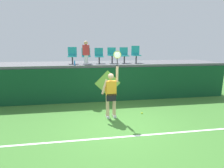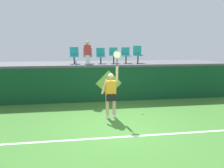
{
  "view_description": "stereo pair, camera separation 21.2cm",
  "coord_description": "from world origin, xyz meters",
  "px_view_note": "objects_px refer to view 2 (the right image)",
  "views": [
    {
      "loc": [
        -1.14,
        -5.68,
        2.72
      ],
      "look_at": [
        -0.08,
        0.99,
        1.26
      ],
      "focal_mm": 28.65,
      "sensor_mm": 36.0,
      "label": 1
    },
    {
      "loc": [
        -0.92,
        -5.7,
        2.72
      ],
      "look_at": [
        -0.08,
        0.99,
        1.26
      ],
      "focal_mm": 28.65,
      "sensor_mm": 36.0,
      "label": 2
    }
  ],
  "objects_px": {
    "tennis_player": "(111,93)",
    "tennis_ball": "(142,113)",
    "stadium_chair_1": "(88,55)",
    "stadium_chair_2": "(101,55)",
    "stadium_chair_3": "(114,54)",
    "stadium_chair_4": "(126,54)",
    "stadium_chair_5": "(138,54)",
    "stadium_chair_0": "(74,55)",
    "spectator_0": "(88,52)",
    "water_bottle": "(76,63)"
  },
  "relations": [
    {
      "from": "stadium_chair_4",
      "to": "tennis_ball",
      "type": "bearing_deg",
      "value": -87.0
    },
    {
      "from": "tennis_ball",
      "to": "tennis_player",
      "type": "bearing_deg",
      "value": -173.47
    },
    {
      "from": "stadium_chair_3",
      "to": "stadium_chair_5",
      "type": "height_order",
      "value": "stadium_chair_5"
    },
    {
      "from": "tennis_ball",
      "to": "stadium_chair_4",
      "type": "height_order",
      "value": "stadium_chair_4"
    },
    {
      "from": "stadium_chair_0",
      "to": "water_bottle",
      "type": "bearing_deg",
      "value": -79.78
    },
    {
      "from": "stadium_chair_3",
      "to": "tennis_ball",
      "type": "bearing_deg",
      "value": -73.98
    },
    {
      "from": "stadium_chair_4",
      "to": "stadium_chair_5",
      "type": "height_order",
      "value": "stadium_chair_5"
    },
    {
      "from": "stadium_chair_4",
      "to": "spectator_0",
      "type": "distance_m",
      "value": 2.04
    },
    {
      "from": "stadium_chair_2",
      "to": "stadium_chair_3",
      "type": "distance_m",
      "value": 0.68
    },
    {
      "from": "stadium_chair_0",
      "to": "stadium_chair_5",
      "type": "height_order",
      "value": "stadium_chair_5"
    },
    {
      "from": "tennis_ball",
      "to": "stadium_chair_2",
      "type": "xyz_separation_m",
      "value": [
        -1.48,
        2.79,
        2.2
      ]
    },
    {
      "from": "stadium_chair_2",
      "to": "stadium_chair_4",
      "type": "distance_m",
      "value": 1.33
    },
    {
      "from": "water_bottle",
      "to": "stadium_chair_2",
      "type": "height_order",
      "value": "stadium_chair_2"
    },
    {
      "from": "stadium_chair_0",
      "to": "stadium_chair_4",
      "type": "distance_m",
      "value": 2.69
    },
    {
      "from": "tennis_player",
      "to": "tennis_ball",
      "type": "xyz_separation_m",
      "value": [
        1.29,
        0.15,
        -0.94
      ]
    },
    {
      "from": "tennis_ball",
      "to": "stadium_chair_2",
      "type": "relative_size",
      "value": 0.08
    },
    {
      "from": "tennis_player",
      "to": "stadium_chair_5",
      "type": "distance_m",
      "value": 3.69
    },
    {
      "from": "stadium_chair_3",
      "to": "stadium_chair_1",
      "type": "bearing_deg",
      "value": 179.83
    },
    {
      "from": "water_bottle",
      "to": "tennis_player",
      "type": "bearing_deg",
      "value": -57.4
    },
    {
      "from": "water_bottle",
      "to": "stadium_chair_3",
      "type": "xyz_separation_m",
      "value": [
        1.9,
        0.73,
        0.36
      ]
    },
    {
      "from": "spectator_0",
      "to": "tennis_ball",
      "type": "bearing_deg",
      "value": -47.92
    },
    {
      "from": "stadium_chair_1",
      "to": "stadium_chair_4",
      "type": "relative_size",
      "value": 0.96
    },
    {
      "from": "stadium_chair_1",
      "to": "water_bottle",
      "type": "bearing_deg",
      "value": -127.07
    },
    {
      "from": "tennis_player",
      "to": "stadium_chair_1",
      "type": "xyz_separation_m",
      "value": [
        -0.85,
        2.93,
        1.27
      ]
    },
    {
      "from": "tennis_player",
      "to": "stadium_chair_4",
      "type": "xyz_separation_m",
      "value": [
        1.15,
        2.93,
        1.29
      ]
    },
    {
      "from": "stadium_chair_1",
      "to": "stadium_chair_3",
      "type": "height_order",
      "value": "stadium_chair_3"
    },
    {
      "from": "stadium_chair_4",
      "to": "stadium_chair_5",
      "type": "relative_size",
      "value": 0.91
    },
    {
      "from": "stadium_chair_2",
      "to": "water_bottle",
      "type": "bearing_deg",
      "value": -148.95
    },
    {
      "from": "tennis_ball",
      "to": "stadium_chair_5",
      "type": "bearing_deg",
      "value": 79.81
    },
    {
      "from": "stadium_chair_0",
      "to": "stadium_chair_5",
      "type": "relative_size",
      "value": 0.93
    },
    {
      "from": "stadium_chair_2",
      "to": "stadium_chair_3",
      "type": "height_order",
      "value": "stadium_chair_3"
    },
    {
      "from": "water_bottle",
      "to": "stadium_chair_3",
      "type": "distance_m",
      "value": 2.07
    },
    {
      "from": "water_bottle",
      "to": "stadium_chair_2",
      "type": "bearing_deg",
      "value": 31.05
    },
    {
      "from": "stadium_chair_0",
      "to": "stadium_chair_5",
      "type": "xyz_separation_m",
      "value": [
        3.33,
        0.0,
        0.04
      ]
    },
    {
      "from": "stadium_chair_4",
      "to": "stadium_chair_0",
      "type": "bearing_deg",
      "value": 179.93
    },
    {
      "from": "tennis_ball",
      "to": "spectator_0",
      "type": "height_order",
      "value": "spectator_0"
    },
    {
      "from": "water_bottle",
      "to": "stadium_chair_2",
      "type": "distance_m",
      "value": 1.46
    },
    {
      "from": "stadium_chair_1",
      "to": "spectator_0",
      "type": "height_order",
      "value": "spectator_0"
    },
    {
      "from": "stadium_chair_0",
      "to": "spectator_0",
      "type": "bearing_deg",
      "value": -30.94
    },
    {
      "from": "tennis_player",
      "to": "stadium_chair_2",
      "type": "height_order",
      "value": "stadium_chair_2"
    },
    {
      "from": "water_bottle",
      "to": "stadium_chair_4",
      "type": "distance_m",
      "value": 2.68
    },
    {
      "from": "stadium_chair_1",
      "to": "tennis_player",
      "type": "bearing_deg",
      "value": -73.82
    },
    {
      "from": "stadium_chair_3",
      "to": "tennis_player",
      "type": "bearing_deg",
      "value": -99.62
    },
    {
      "from": "stadium_chair_1",
      "to": "spectator_0",
      "type": "bearing_deg",
      "value": -90.0
    },
    {
      "from": "water_bottle",
      "to": "spectator_0",
      "type": "distance_m",
      "value": 0.8
    },
    {
      "from": "stadium_chair_0",
      "to": "stadium_chair_2",
      "type": "distance_m",
      "value": 1.36
    },
    {
      "from": "tennis_ball",
      "to": "stadium_chair_5",
      "type": "xyz_separation_m",
      "value": [
        0.5,
        2.79,
        2.27
      ]
    },
    {
      "from": "tennis_player",
      "to": "water_bottle",
      "type": "relative_size",
      "value": 11.13
    },
    {
      "from": "tennis_player",
      "to": "tennis_ball",
      "type": "distance_m",
      "value": 1.61
    },
    {
      "from": "tennis_ball",
      "to": "stadium_chair_4",
      "type": "distance_m",
      "value": 3.57
    }
  ]
}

